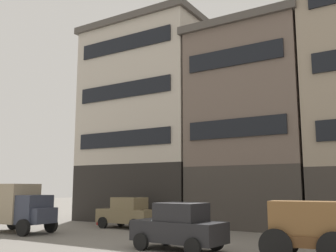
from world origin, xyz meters
The scene contains 8 objects.
ground_plane centered at (0.00, 0.00, 0.00)m, with size 120.00×120.00×0.00m, color slate.
building_far_left centered at (-8.33, 9.61, 7.50)m, with size 9.81×5.54×14.91m.
building_center_left centered at (0.02, 9.62, 6.46)m, with size 7.59×5.54×12.82m.
cargo_wagon centered at (5.41, -0.21, 1.15)m, with size 3.01×1.72×1.98m.
delivery_truck_near centered at (-10.05, 0.08, 1.42)m, with size 4.44×2.34×2.62m.
sedan_dark centered at (-6.24, 5.08, 0.91)m, with size 3.74×1.95×1.83m.
sedan_light centered at (0.55, -0.41, 0.91)m, with size 3.81×2.08×1.83m.
fire_hydrant_curbside centered at (-9.15, 5.72, 0.43)m, with size 0.24×0.24×0.83m.
Camera 1 is at (8.46, -13.95, 2.45)m, focal length 41.49 mm.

